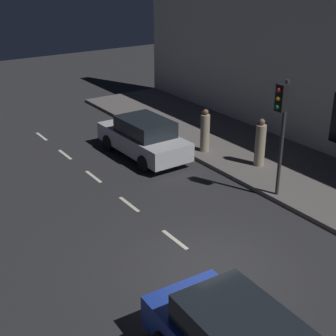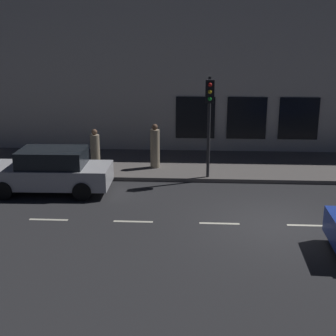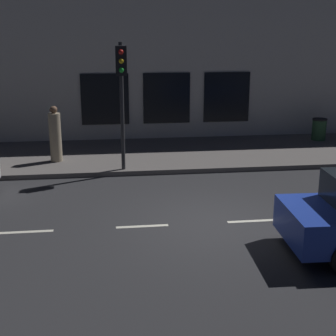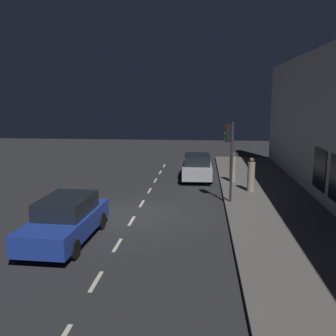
% 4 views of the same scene
% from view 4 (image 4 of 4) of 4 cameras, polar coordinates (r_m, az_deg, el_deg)
% --- Properties ---
extents(ground_plane, '(60.00, 60.00, 0.00)m').
position_cam_4_polar(ground_plane, '(16.49, -4.99, -7.06)').
color(ground_plane, '#28282B').
extents(sidewalk, '(4.50, 32.00, 0.15)m').
position_cam_4_polar(sidewalk, '(16.56, 16.98, -7.16)').
color(sidewalk, '#5B5654').
rests_on(sidewalk, ground).
extents(lane_centre_line, '(0.12, 27.20, 0.01)m').
position_cam_4_polar(lane_centre_line, '(15.56, -5.66, -8.16)').
color(lane_centre_line, beige).
rests_on(lane_centre_line, ground).
extents(traffic_light, '(0.46, 0.32, 3.82)m').
position_cam_4_polar(traffic_light, '(17.47, 9.51, 3.57)').
color(traffic_light, '#2D2D30').
rests_on(traffic_light, sidewalk).
extents(parked_car_0, '(1.94, 4.40, 1.58)m').
position_cam_4_polar(parked_car_0, '(23.32, 4.53, 0.19)').
color(parked_car_0, '#B7B7BC').
rests_on(parked_car_0, ground).
extents(parked_car_1, '(2.04, 4.60, 1.58)m').
position_cam_4_polar(parked_car_1, '(13.67, -15.58, -7.70)').
color(parked_car_1, '#1E389E').
rests_on(parked_car_1, ground).
extents(pedestrian_0, '(0.49, 0.49, 1.74)m').
position_cam_4_polar(pedestrian_0, '(22.19, 10.00, -0.05)').
color(pedestrian_0, gray).
rests_on(pedestrian_0, sidewalk).
extents(pedestrian_1, '(0.54, 0.54, 1.81)m').
position_cam_4_polar(pedestrian_1, '(20.02, 12.76, -1.20)').
color(pedestrian_1, gray).
rests_on(pedestrian_1, sidewalk).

